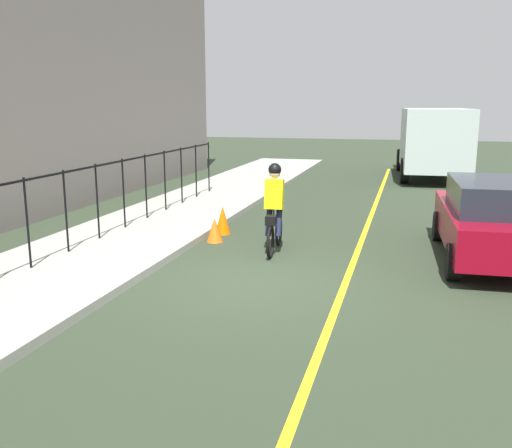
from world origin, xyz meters
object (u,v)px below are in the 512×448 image
object	(u,v)px
traffic_cone_near	(223,220)
traffic_cone_far	(215,230)
cyclist_lead	(274,209)
patrol_sedan	(494,219)
box_truck_background	(433,140)

from	to	relation	value
traffic_cone_near	traffic_cone_far	xyz separation A→B (m)	(-0.78, -0.07, -0.07)
cyclist_lead	traffic_cone_near	world-z (taller)	cyclist_lead
cyclist_lead	patrol_sedan	distance (m)	4.22
traffic_cone_near	traffic_cone_far	distance (m)	0.78
box_truck_background	traffic_cone_near	bearing A→B (deg)	153.91
cyclist_lead	patrol_sedan	world-z (taller)	cyclist_lead
box_truck_background	traffic_cone_far	size ratio (longest dim) A/B	13.05
cyclist_lead	box_truck_background	bearing A→B (deg)	-18.51
patrol_sedan	traffic_cone_far	size ratio (longest dim) A/B	8.54
box_truck_background	traffic_cone_far	world-z (taller)	box_truck_background
patrol_sedan	traffic_cone_near	size ratio (longest dim) A/B	6.81
traffic_cone_near	box_truck_background	bearing A→B (deg)	-22.70
box_truck_background	cyclist_lead	bearing A→B (deg)	162.10
traffic_cone_near	traffic_cone_far	bearing A→B (deg)	-174.68
cyclist_lead	box_truck_background	world-z (taller)	box_truck_background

